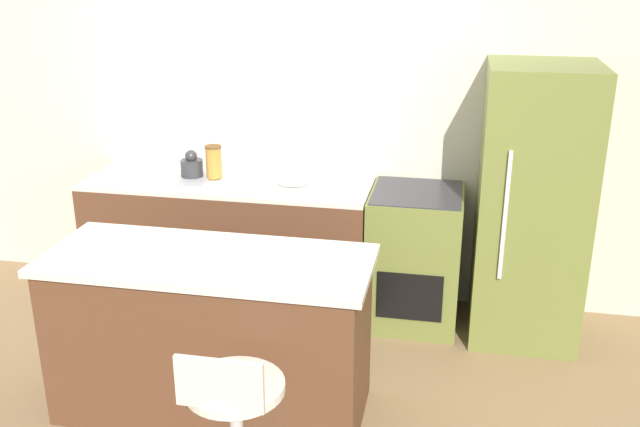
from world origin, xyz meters
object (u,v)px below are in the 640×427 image
oven_range (414,257)px  kettle (192,166)px  mixing_bowl (293,176)px  stool_chair (235,422)px  refrigerator (532,205)px

oven_range → kettle: bearing=178.3°
kettle → mixing_bowl: 0.74m
stool_chair → oven_range: bearing=71.5°
oven_range → mixing_bowl: 1.00m
kettle → mixing_bowl: (0.74, 0.00, -0.03)m
stool_chair → mixing_bowl: (-0.20, 2.02, 0.54)m
stool_chair → mixing_bowl: bearing=95.6°
mixing_bowl → oven_range: bearing=-3.2°
refrigerator → mixing_bowl: bearing=177.2°
refrigerator → stool_chair: bearing=-125.7°
oven_range → mixing_bowl: bearing=176.8°
stool_chair → refrigerator: bearing=54.3°
refrigerator → mixing_bowl: 1.60m
stool_chair → mixing_bowl: mixing_bowl is taller
oven_range → mixing_bowl: mixing_bowl is taller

